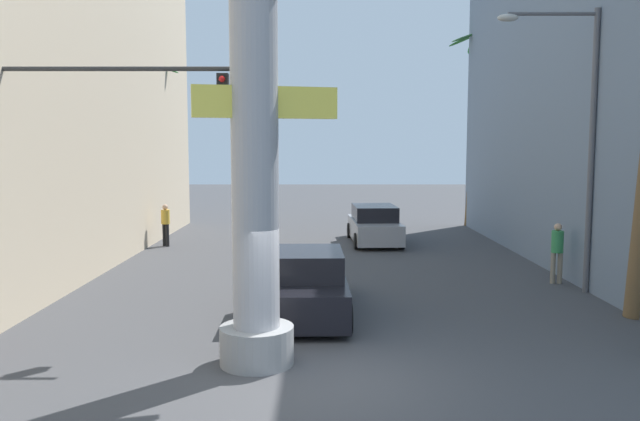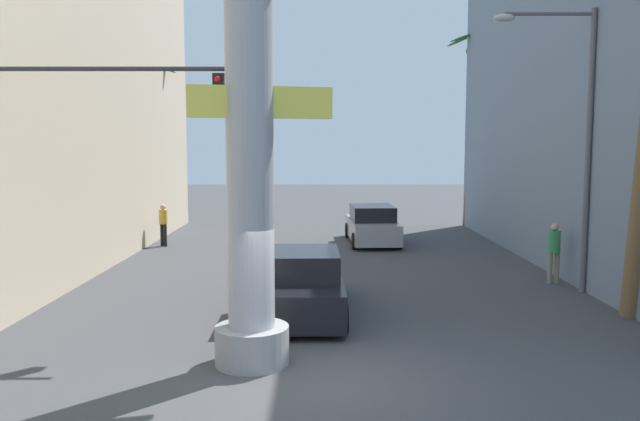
% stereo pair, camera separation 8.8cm
% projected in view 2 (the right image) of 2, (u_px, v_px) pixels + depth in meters
% --- Properties ---
extents(ground_plane, '(91.49, 91.49, 0.00)m').
position_uv_depth(ground_plane, '(320.00, 268.00, 20.44)').
color(ground_plane, '#424244').
extents(neon_sign_pole, '(2.87, 1.36, 9.36)m').
position_uv_depth(neon_sign_pole, '(252.00, 143.00, 11.03)').
color(neon_sign_pole, '#9E9EA3').
rests_on(neon_sign_pole, ground).
extents(street_lamp, '(2.71, 0.28, 7.58)m').
position_uv_depth(street_lamp, '(576.00, 123.00, 16.59)').
color(street_lamp, '#59595E').
rests_on(street_lamp, ground).
extents(traffic_light_mast, '(6.04, 0.32, 5.73)m').
position_uv_depth(traffic_light_mast, '(76.00, 139.00, 13.51)').
color(traffic_light_mast, '#333333').
rests_on(traffic_light_mast, ground).
extents(car_lead, '(2.18, 4.99, 1.56)m').
position_uv_depth(car_lead, '(301.00, 284.00, 14.86)').
color(car_lead, black).
rests_on(car_lead, ground).
extents(car_far, '(2.10, 4.54, 1.56)m').
position_uv_depth(car_far, '(374.00, 225.00, 25.71)').
color(car_far, black).
rests_on(car_far, ground).
extents(palm_tree_far_right, '(3.26, 3.24, 9.67)m').
position_uv_depth(palm_tree_far_right, '(476.00, 107.00, 30.63)').
color(palm_tree_far_right, brown).
rests_on(palm_tree_far_right, ground).
extents(palm_tree_far_left, '(2.61, 2.65, 7.82)m').
position_uv_depth(palm_tree_far_left, '(151.00, 123.00, 27.86)').
color(palm_tree_far_left, brown).
rests_on(palm_tree_far_left, ground).
extents(pedestrian_mid_right, '(0.35, 0.35, 1.76)m').
position_uv_depth(pedestrian_mid_right, '(556.00, 248.00, 18.02)').
color(pedestrian_mid_right, gray).
rests_on(pedestrian_mid_right, ground).
extents(pedestrian_far_left, '(0.48, 0.48, 1.68)m').
position_uv_depth(pedestrian_far_left, '(165.00, 222.00, 24.86)').
color(pedestrian_far_left, black).
rests_on(pedestrian_far_left, ground).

